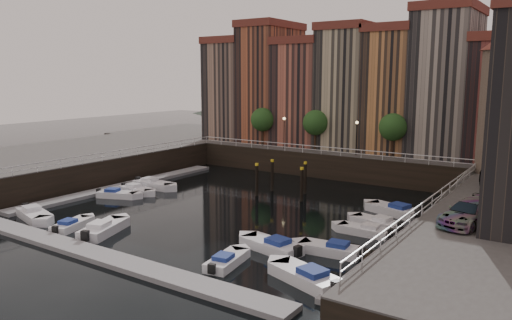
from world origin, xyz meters
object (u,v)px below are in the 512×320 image
Objects in this scene: corner_tower at (505,100)px; car_a at (493,182)px; boat_left_1 at (117,194)px; boat_left_0 at (34,215)px; boat_left_2 at (136,190)px; mooring_pilings at (284,180)px; gangway at (457,190)px; car_b at (492,182)px; car_c at (469,214)px.

corner_tower is 3.40× the size of car_a.
corner_tower is 3.11× the size of boat_left_1.
car_a reaches higher than boat_left_1.
boat_left_0 is 1.27× the size of car_a.
mooring_pilings is at bearing 34.07° from boat_left_2.
boat_left_1 is (-30.25, -14.57, -1.58)m from gangway.
boat_left_0 is at bearing -141.43° from gangway.
corner_tower is 3.05× the size of boat_left_2.
corner_tower reaches higher than car_a.
car_b is at bearing -104.51° from car_a.
boat_left_2 is at bearing -171.30° from car_c.
car_c reaches higher than gangway.
boat_left_2 is 1.12× the size of car_a.
car_c is at bearing -75.52° from gangway.
boat_left_0 is 39.22m from car_b.
corner_tower reaches higher than boat_left_1.
car_a is (0.59, -7.80, -6.50)m from corner_tower.
car_b is (33.58, 19.99, 3.38)m from boat_left_0.
car_a is (3.49, -3.30, 1.77)m from gangway.
gangway is 1.55× the size of mooring_pilings.
boat_left_1 is 35.56m from car_b.
gangway is at bearing 119.20° from car_a.
mooring_pilings is 20.00m from car_b.
mooring_pilings is 24.15m from boat_left_0.
gangway is 38.47m from boat_left_0.
gangway is at bearing 25.80° from boat_left_2.
gangway is 33.61m from boat_left_1.
corner_tower is 38.16m from boat_left_2.
boat_left_2 is at bearing -158.16° from gangway.
boat_left_2 is at bearing 177.25° from car_a.
car_a reaches higher than boat_left_2.
gangway is at bearing -122.80° from corner_tower.
mooring_pilings is at bearing -165.91° from gangway.
boat_left_1 is at bearing -154.28° from gangway.
boat_left_1 is 0.98× the size of boat_left_2.
gangway is 1.84× the size of boat_left_2.
car_c is at bearing -28.96° from mooring_pilings.
mooring_pilings is 15.87m from boat_left_2.
mooring_pilings is at bearing 166.25° from car_b.
gangway is 1.88× the size of boat_left_1.
car_a is (33.54, 8.74, 3.34)m from boat_left_2.
car_b is (3.52, -3.98, 1.86)m from gangway.
gangway reaches higher than mooring_pilings.
gangway reaches higher than boat_left_1.
car_c is (34.03, 8.61, 3.39)m from boat_left_0.
car_c is at bearing -1.61° from boat_left_2.
boat_left_0 is (-32.96, -28.47, -9.80)m from corner_tower.
car_a is at bearing 106.55° from car_c.
boat_left_1 is at bearing 106.53° from boat_left_0.
boat_left_1 is (-0.19, 9.39, -0.05)m from boat_left_0.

